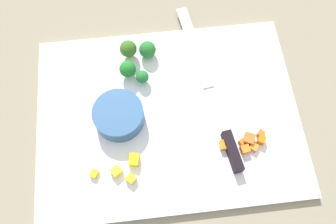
# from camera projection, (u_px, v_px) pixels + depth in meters

# --- Properties ---
(ground_plane) EXTENTS (4.00, 4.00, 0.00)m
(ground_plane) POSITION_uv_depth(u_px,v_px,m) (168.00, 116.00, 0.67)
(ground_plane) COLOR gray
(cutting_board) EXTENTS (0.50, 0.37, 0.01)m
(cutting_board) POSITION_uv_depth(u_px,v_px,m) (168.00, 115.00, 0.67)
(cutting_board) COLOR white
(cutting_board) RESTS_ON ground_plane
(prep_bowl) EXTENTS (0.09, 0.09, 0.04)m
(prep_bowl) POSITION_uv_depth(u_px,v_px,m) (119.00, 116.00, 0.64)
(prep_bowl) COLOR #315987
(prep_bowl) RESTS_ON cutting_board
(chef_knife) EXTENTS (0.08, 0.37, 0.02)m
(chef_knife) POSITION_uv_depth(u_px,v_px,m) (219.00, 114.00, 0.65)
(chef_knife) COLOR silver
(chef_knife) RESTS_ON cutting_board
(carrot_dice_0) EXTENTS (0.02, 0.03, 0.02)m
(carrot_dice_0) POSITION_uv_depth(u_px,v_px,m) (249.00, 139.00, 0.63)
(carrot_dice_0) COLOR orange
(carrot_dice_0) RESTS_ON cutting_board
(carrot_dice_1) EXTENTS (0.02, 0.02, 0.01)m
(carrot_dice_1) POSITION_uv_depth(u_px,v_px,m) (245.00, 149.00, 0.63)
(carrot_dice_1) COLOR orange
(carrot_dice_1) RESTS_ON cutting_board
(carrot_dice_2) EXTENTS (0.02, 0.02, 0.01)m
(carrot_dice_2) POSITION_uv_depth(u_px,v_px,m) (254.00, 147.00, 0.63)
(carrot_dice_2) COLOR orange
(carrot_dice_2) RESTS_ON cutting_board
(carrot_dice_3) EXTENTS (0.01, 0.02, 0.01)m
(carrot_dice_3) POSITION_uv_depth(u_px,v_px,m) (224.00, 145.00, 0.63)
(carrot_dice_3) COLOR orange
(carrot_dice_3) RESTS_ON cutting_board
(carrot_dice_4) EXTENTS (0.01, 0.01, 0.01)m
(carrot_dice_4) POSITION_uv_depth(u_px,v_px,m) (242.00, 142.00, 0.64)
(carrot_dice_4) COLOR orange
(carrot_dice_4) RESTS_ON cutting_board
(carrot_dice_5) EXTENTS (0.02, 0.02, 0.01)m
(carrot_dice_5) POSITION_uv_depth(u_px,v_px,m) (261.00, 134.00, 0.64)
(carrot_dice_5) COLOR orange
(carrot_dice_5) RESTS_ON cutting_board
(carrot_dice_6) EXTENTS (0.02, 0.02, 0.02)m
(carrot_dice_6) POSITION_uv_depth(u_px,v_px,m) (261.00, 140.00, 0.63)
(carrot_dice_6) COLOR orange
(carrot_dice_6) RESTS_ON cutting_board
(pepper_dice_0) EXTENTS (0.02, 0.02, 0.02)m
(pepper_dice_0) POSITION_uv_depth(u_px,v_px,m) (134.00, 160.00, 0.62)
(pepper_dice_0) COLOR yellow
(pepper_dice_0) RESTS_ON cutting_board
(pepper_dice_1) EXTENTS (0.02, 0.02, 0.01)m
(pepper_dice_1) POSITION_uv_depth(u_px,v_px,m) (94.00, 174.00, 0.61)
(pepper_dice_1) COLOR yellow
(pepper_dice_1) RESTS_ON cutting_board
(pepper_dice_2) EXTENTS (0.02, 0.02, 0.01)m
(pepper_dice_2) POSITION_uv_depth(u_px,v_px,m) (117.00, 171.00, 0.61)
(pepper_dice_2) COLOR yellow
(pepper_dice_2) RESTS_ON cutting_board
(pepper_dice_3) EXTENTS (0.02, 0.02, 0.01)m
(pepper_dice_3) POSITION_uv_depth(u_px,v_px,m) (131.00, 179.00, 0.61)
(pepper_dice_3) COLOR yellow
(pepper_dice_3) RESTS_ON cutting_board
(broccoli_floret_0) EXTENTS (0.03, 0.03, 0.04)m
(broccoli_floret_0) POSITION_uv_depth(u_px,v_px,m) (128.00, 49.00, 0.69)
(broccoli_floret_0) COLOR #89AE6B
(broccoli_floret_0) RESTS_ON cutting_board
(broccoli_floret_1) EXTENTS (0.03, 0.03, 0.04)m
(broccoli_floret_1) POSITION_uv_depth(u_px,v_px,m) (147.00, 50.00, 0.69)
(broccoli_floret_1) COLOR #91B268
(broccoli_floret_1) RESTS_ON cutting_board
(broccoli_floret_2) EXTENTS (0.03, 0.03, 0.03)m
(broccoli_floret_2) POSITION_uv_depth(u_px,v_px,m) (142.00, 77.00, 0.67)
(broccoli_floret_2) COLOR #94AD6A
(broccoli_floret_2) RESTS_ON cutting_board
(broccoli_floret_3) EXTENTS (0.03, 0.03, 0.04)m
(broccoli_floret_3) POSITION_uv_depth(u_px,v_px,m) (128.00, 69.00, 0.67)
(broccoli_floret_3) COLOR #87B568
(broccoli_floret_3) RESTS_ON cutting_board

